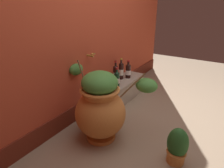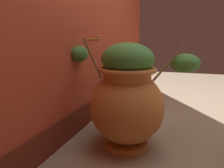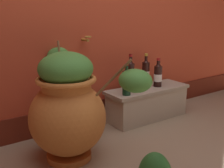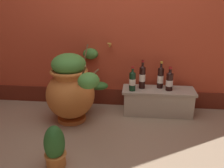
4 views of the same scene
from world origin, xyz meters
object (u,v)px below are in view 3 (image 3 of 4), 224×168
Objects in this scene: wine_bottle_left at (158,74)px; wine_bottle_middle at (127,81)px; terracotta_urn at (69,107)px; wine_bottle_right at (146,73)px; wine_bottle_back at (130,75)px.

wine_bottle_left is 0.97× the size of wine_bottle_middle.
wine_bottle_right is (1.00, 0.34, 0.06)m from terracotta_urn.
wine_bottle_left is 0.86× the size of wine_bottle_right.
wine_bottle_middle is (0.67, 0.21, 0.05)m from terracotta_urn.
wine_bottle_middle is at bearing 17.69° from terracotta_urn.
terracotta_urn reaches higher than wine_bottle_back.
wine_bottle_right is 0.22m from wine_bottle_back.
wine_bottle_right is at bearing 18.72° from terracotta_urn.
terracotta_urn is 1.13m from wine_bottle_left.
wine_bottle_right is 0.95× the size of wine_bottle_back.
wine_bottle_back is at bearing 173.54° from wine_bottle_left.
wine_bottle_left is 0.12m from wine_bottle_right.
wine_bottle_right is at bearing 8.82° from wine_bottle_back.
wine_bottle_middle is 0.35m from wine_bottle_right.
wine_bottle_back is (-0.31, 0.04, 0.03)m from wine_bottle_left.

